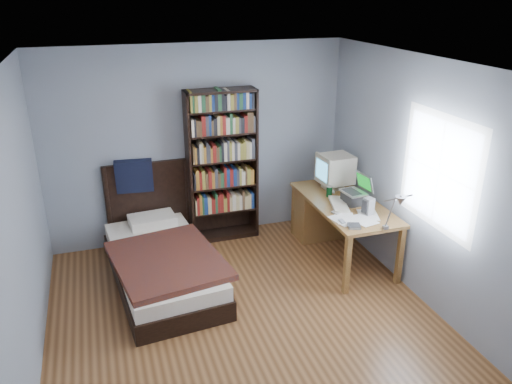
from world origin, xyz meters
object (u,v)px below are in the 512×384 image
Objects in this scene: laptop at (354,195)px; desk_lamp at (398,204)px; keyboard at (339,204)px; bookshelf at (222,167)px; desk at (327,211)px; soda_can at (329,192)px; bed at (161,259)px; speaker at (369,206)px; crt_monitor at (335,169)px.

desk_lamp reaches higher than laptop.
bookshelf reaches higher than keyboard.
desk_lamp is 0.28× the size of bookshelf.
desk is 1.46m from bookshelf.
soda_can is 1.39m from bookshelf.
laptop is 2.35m from bed.
soda_can is at bearing -113.16° from desk.
desk is at bearing 79.32° from speaker.
crt_monitor is at bearing -22.17° from bookshelf.
bed is at bearing 173.91° from laptop.
crt_monitor is 0.60m from keyboard.
desk is at bearing 66.84° from soda_can.
laptop reaches higher than keyboard.
desk_lamp is 1.12m from keyboard.
desk is at bearing 94.62° from keyboard.
desk_lamp is at bearing -91.04° from desk.
laptop is 0.32m from speaker.
speaker is at bearing 80.54° from desk_lamp.
soda_can is (-0.10, -0.23, 0.38)m from desk.
soda_can is at bearing 1.11° from bed.
desk_lamp is at bearing -30.65° from bed.
bookshelf is (-1.21, 2.08, -0.19)m from desk_lamp.
desk is 2.20m from bed.
laptop is at bearing -38.26° from bookshelf.
laptop is 1.09m from desk_lamp.
crt_monitor is 0.81× the size of desk_lamp.
bed is at bearing -173.28° from crt_monitor.
soda_can is at bearing 93.09° from desk_lamp.
soda_can is at bearing 123.26° from laptop.
bookshelf reaches higher than desk_lamp.
bed is (-2.15, 1.28, -0.92)m from desk_lamp.
crt_monitor is 1.56m from desk_lamp.
bookshelf is at bearing 153.78° from keyboard.
bookshelf is at bearing 156.81° from desk.
desk_lamp is 1.21× the size of keyboard.
bed reaches higher than soda_can.
bookshelf is at bearing 117.35° from speaker.
crt_monitor is 3.53× the size of soda_can.
crt_monitor reaches higher than desk.
bookshelf reaches higher than crt_monitor.
laptop reaches higher than soda_can.
bookshelf is (-1.33, 1.05, 0.15)m from laptop.
crt_monitor is 0.53m from laptop.
bookshelf is (-1.13, 1.05, 0.24)m from keyboard.
laptop is (0.01, -0.51, -0.15)m from crt_monitor.
laptop reaches higher than desk.
bookshelf is 0.92× the size of bed.
bookshelf is (-1.33, 1.37, 0.16)m from speaker.
bed reaches higher than laptop.
keyboard is at bearing -102.13° from desk.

